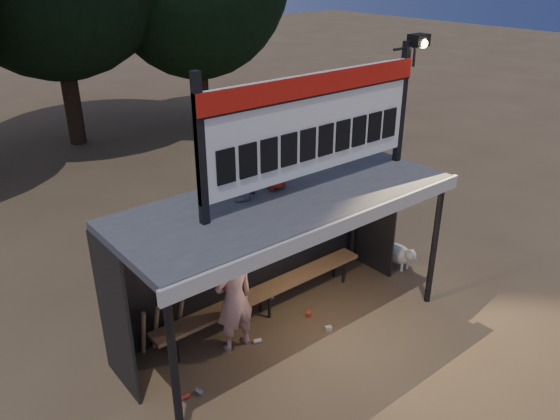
% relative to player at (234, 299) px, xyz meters
% --- Properties ---
extents(ground, '(80.00, 80.00, 0.00)m').
position_rel_player_xyz_m(ground, '(0.83, -0.19, -0.85)').
color(ground, '#4E3B27').
rests_on(ground, ground).
extents(player, '(0.63, 0.42, 1.70)m').
position_rel_player_xyz_m(player, '(0.00, 0.00, 0.00)').
color(player, silver).
rests_on(player, ground).
extents(child_a, '(0.70, 0.68, 1.14)m').
position_rel_player_xyz_m(child_a, '(0.29, 0.15, 2.04)').
color(child_a, gray).
rests_on(child_a, dugout_shelter).
extents(child_b, '(0.45, 0.34, 0.84)m').
position_rel_player_xyz_m(child_b, '(0.89, 0.14, 1.89)').
color(child_b, '#AD2A1A').
rests_on(child_b, dugout_shelter).
extents(dugout_shelter, '(5.10, 2.08, 2.32)m').
position_rel_player_xyz_m(dugout_shelter, '(0.83, 0.06, 1.00)').
color(dugout_shelter, '#3F3F42').
rests_on(dugout_shelter, ground).
extents(scoreboard_assembly, '(4.10, 0.27, 1.99)m').
position_rel_player_xyz_m(scoreboard_assembly, '(1.39, -0.20, 2.47)').
color(scoreboard_assembly, black).
rests_on(scoreboard_assembly, dugout_shelter).
extents(bench, '(4.00, 0.35, 0.48)m').
position_rel_player_xyz_m(bench, '(0.83, 0.36, -0.42)').
color(bench, brown).
rests_on(bench, ground).
extents(dog, '(0.36, 0.81, 0.49)m').
position_rel_player_xyz_m(dog, '(3.74, -0.04, -0.57)').
color(dog, silver).
rests_on(dog, ground).
extents(bats, '(0.68, 0.35, 0.84)m').
position_rel_player_xyz_m(bats, '(-0.87, 0.63, -0.42)').
color(bats, '#9E7D49').
rests_on(bats, ground).
extents(litter, '(2.64, 1.41, 0.08)m').
position_rel_player_xyz_m(litter, '(0.46, -0.07, -0.81)').
color(litter, '#B5281F').
rests_on(litter, ground).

